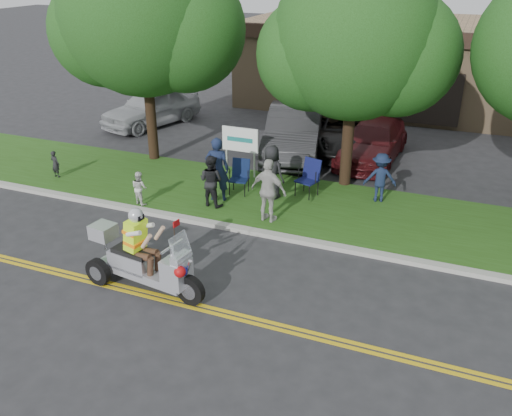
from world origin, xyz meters
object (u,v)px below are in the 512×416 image
at_px(spectator_adult_right, 269,191).
at_px(parked_car_right, 372,142).
at_px(lawn_chair_a, 310,175).
at_px(spectator_adult_mid, 211,181).
at_px(trike_scooter, 142,261).
at_px(parked_car_far_left, 152,107).
at_px(parked_car_mid, 345,130).
at_px(parked_car_left, 294,132).
at_px(spectator_adult_left, 217,169).
at_px(lawn_chair_b, 240,174).

bearing_deg(spectator_adult_right, parked_car_right, -95.79).
bearing_deg(lawn_chair_a, spectator_adult_mid, -125.79).
xyz_separation_m(spectator_adult_right, parked_car_right, (1.62, 6.30, -0.31)).
relative_size(trike_scooter, parked_car_far_left, 0.64).
bearing_deg(spectator_adult_mid, parked_car_right, -113.93).
bearing_deg(parked_car_mid, lawn_chair_a, -107.64).
xyz_separation_m(parked_car_left, parked_car_right, (2.80, 0.55, -0.20)).
bearing_deg(spectator_adult_mid, parked_car_far_left, -40.70).
xyz_separation_m(spectator_adult_mid, parked_car_right, (3.53, 5.96, -0.18)).
bearing_deg(lawn_chair_a, trike_scooter, -90.45).
bearing_deg(parked_car_mid, parked_car_right, -52.82).
height_order(spectator_adult_left, parked_car_far_left, spectator_adult_left).
height_order(spectator_adult_mid, parked_car_far_left, spectator_adult_mid).
xyz_separation_m(lawn_chair_a, parked_car_right, (1.11, 4.14, -0.05)).
distance_m(spectator_adult_mid, parked_car_mid, 7.17).
bearing_deg(lawn_chair_b, parked_car_right, 48.87).
bearing_deg(lawn_chair_b, parked_car_far_left, 132.21).
relative_size(spectator_adult_mid, parked_car_left, 0.28).
xyz_separation_m(lawn_chair_a, lawn_chair_b, (-2.03, -0.62, -0.04)).
xyz_separation_m(parked_car_far_left, parked_car_mid, (8.61, -0.04, -0.05)).
distance_m(parked_car_far_left, parked_car_right, 9.84).
bearing_deg(lawn_chair_a, parked_car_mid, 108.14).
xyz_separation_m(parked_car_mid, parked_car_right, (1.19, -0.81, -0.06)).
xyz_separation_m(lawn_chair_a, parked_car_mid, (-0.08, 4.95, 0.01)).
bearing_deg(trike_scooter, spectator_adult_mid, 103.76).
height_order(lawn_chair_a, parked_car_far_left, parked_car_far_left).
relative_size(lawn_chair_a, parked_car_mid, 0.21).
xyz_separation_m(spectator_adult_left, parked_car_far_left, (-6.27, 6.39, -0.28)).
distance_m(trike_scooter, parked_car_far_left, 13.04).
height_order(trike_scooter, parked_car_left, trike_scooter).
bearing_deg(parked_car_right, lawn_chair_a, -102.44).
relative_size(spectator_adult_right, parked_car_far_left, 0.39).
height_order(spectator_adult_right, parked_car_left, spectator_adult_right).
bearing_deg(spectator_adult_mid, parked_car_mid, -102.33).
relative_size(trike_scooter, parked_car_right, 0.63).
relative_size(spectator_adult_left, spectator_adult_right, 1.08).
xyz_separation_m(spectator_adult_mid, parked_car_far_left, (-6.27, 6.82, -0.08)).
bearing_deg(parked_car_mid, spectator_adult_right, -111.97).
distance_m(lawn_chair_b, parked_car_left, 4.22).
height_order(spectator_adult_left, spectator_adult_right, spectator_adult_left).
distance_m(lawn_chair_a, spectator_adult_left, 2.82).
bearing_deg(lawn_chair_a, parked_car_right, 92.16).
bearing_deg(parked_car_far_left, parked_car_mid, 16.77).
height_order(lawn_chair_a, parked_car_right, parked_car_right).
xyz_separation_m(spectator_adult_left, parked_car_mid, (2.34, 6.34, -0.33)).
height_order(spectator_adult_mid, parked_car_mid, spectator_adult_mid).
xyz_separation_m(trike_scooter, spectator_adult_right, (1.46, 4.02, 0.32)).
xyz_separation_m(lawn_chair_b, parked_car_right, (3.15, 4.76, -0.01)).
distance_m(lawn_chair_a, parked_car_left, 3.97).
xyz_separation_m(lawn_chair_a, parked_car_left, (-1.69, 3.59, 0.16)).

